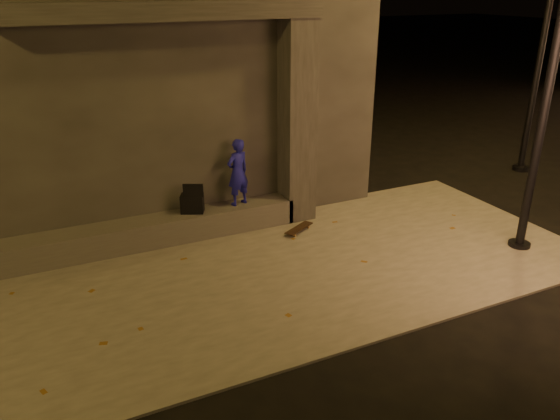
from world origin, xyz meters
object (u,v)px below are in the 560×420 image
backpack (192,202)px  skateboard (299,228)px  column (297,124)px  skateboarder (238,172)px

backpack → skateboard: (1.74, -0.65, -0.58)m
column → backpack: column is taller
column → skateboard: size_ratio=5.39×
skateboard → skateboarder: bearing=114.8°
skateboarder → skateboard: size_ratio=1.80×
skateboarder → skateboard: (0.89, -0.65, -0.99)m
column → backpack: (-2.02, -0.00, -1.16)m
column → backpack: bearing=-180.0°
column → skateboarder: size_ratio=2.99×
column → skateboard: (-0.27, -0.65, -1.74)m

